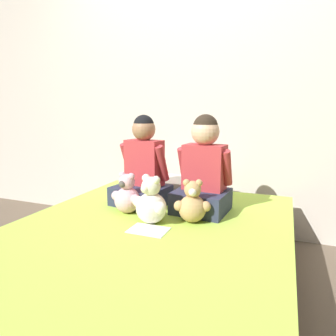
{
  "coord_description": "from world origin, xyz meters",
  "views": [
    {
      "loc": [
        0.69,
        -1.39,
        1.03
      ],
      "look_at": [
        0.0,
        0.35,
        0.67
      ],
      "focal_mm": 32.0,
      "sensor_mm": 36.0,
      "label": 1
    }
  ],
  "objects_px": {
    "child_on_right": "(203,171)",
    "bed": "(145,262)",
    "child_on_left": "(143,169)",
    "teddy_bear_held_by_left_child": "(127,196)",
    "teddy_bear_held_by_right_child": "(192,204)",
    "pillow_at_headboard": "(188,187)",
    "teddy_bear_between_children": "(151,203)",
    "sign_card": "(148,230)"
  },
  "relations": [
    {
      "from": "child_on_right",
      "to": "bed",
      "type": "bearing_deg",
      "value": -111.66
    },
    {
      "from": "child_on_left",
      "to": "teddy_bear_held_by_left_child",
      "type": "xyz_separation_m",
      "value": [
        -0.0,
        -0.22,
        -0.13
      ]
    },
    {
      "from": "teddy_bear_held_by_left_child",
      "to": "bed",
      "type": "bearing_deg",
      "value": -32.08
    },
    {
      "from": "teddy_bear_held_by_right_child",
      "to": "pillow_at_headboard",
      "type": "distance_m",
      "value": 0.62
    },
    {
      "from": "teddy_bear_between_children",
      "to": "teddy_bear_held_by_right_child",
      "type": "bearing_deg",
      "value": 44.16
    },
    {
      "from": "pillow_at_headboard",
      "to": "sign_card",
      "type": "height_order",
      "value": "pillow_at_headboard"
    },
    {
      "from": "child_on_left",
      "to": "sign_card",
      "type": "height_order",
      "value": "child_on_left"
    },
    {
      "from": "teddy_bear_between_children",
      "to": "child_on_right",
      "type": "bearing_deg",
      "value": 75.72
    },
    {
      "from": "teddy_bear_held_by_left_child",
      "to": "teddy_bear_between_children",
      "type": "xyz_separation_m",
      "value": [
        0.22,
        -0.11,
        0.01
      ]
    },
    {
      "from": "teddy_bear_held_by_left_child",
      "to": "child_on_right",
      "type": "bearing_deg",
      "value": 38.12
    },
    {
      "from": "teddy_bear_held_by_right_child",
      "to": "pillow_at_headboard",
      "type": "relative_size",
      "value": 0.47
    },
    {
      "from": "sign_card",
      "to": "teddy_bear_between_children",
      "type": "bearing_deg",
      "value": 107.54
    },
    {
      "from": "teddy_bear_held_by_left_child",
      "to": "teddy_bear_held_by_right_child",
      "type": "bearing_deg",
      "value": 10.24
    },
    {
      "from": "bed",
      "to": "teddy_bear_held_by_right_child",
      "type": "xyz_separation_m",
      "value": [
        0.21,
        0.2,
        0.31
      ]
    },
    {
      "from": "child_on_left",
      "to": "child_on_right",
      "type": "distance_m",
      "value": 0.43
    },
    {
      "from": "child_on_left",
      "to": "pillow_at_headboard",
      "type": "xyz_separation_m",
      "value": [
        0.22,
        0.35,
        -0.19
      ]
    },
    {
      "from": "bed",
      "to": "teddy_bear_held_by_right_child",
      "type": "distance_m",
      "value": 0.42
    },
    {
      "from": "teddy_bear_between_children",
      "to": "sign_card",
      "type": "distance_m",
      "value": 0.16
    },
    {
      "from": "child_on_left",
      "to": "sign_card",
      "type": "bearing_deg",
      "value": -51.48
    },
    {
      "from": "teddy_bear_between_children",
      "to": "child_on_left",
      "type": "bearing_deg",
      "value": 142.38
    },
    {
      "from": "bed",
      "to": "child_on_left",
      "type": "height_order",
      "value": "child_on_left"
    },
    {
      "from": "child_on_right",
      "to": "teddy_bear_held_by_left_child",
      "type": "xyz_separation_m",
      "value": [
        -0.44,
        -0.22,
        -0.15
      ]
    },
    {
      "from": "bed",
      "to": "child_on_right",
      "type": "xyz_separation_m",
      "value": [
        0.21,
        0.43,
        0.46
      ]
    },
    {
      "from": "child_on_right",
      "to": "pillow_at_headboard",
      "type": "relative_size",
      "value": 1.14
    },
    {
      "from": "teddy_bear_held_by_right_child",
      "to": "child_on_right",
      "type": "bearing_deg",
      "value": 72.95
    },
    {
      "from": "teddy_bear_held_by_left_child",
      "to": "sign_card",
      "type": "height_order",
      "value": "teddy_bear_held_by_left_child"
    },
    {
      "from": "bed",
      "to": "pillow_at_headboard",
      "type": "relative_size",
      "value": 3.61
    },
    {
      "from": "teddy_bear_held_by_left_child",
      "to": "pillow_at_headboard",
      "type": "relative_size",
      "value": 0.48
    },
    {
      "from": "child_on_left",
      "to": "bed",
      "type": "bearing_deg",
      "value": -53.96
    },
    {
      "from": "teddy_bear_held_by_left_child",
      "to": "teddy_bear_between_children",
      "type": "bearing_deg",
      "value": -15.18
    },
    {
      "from": "bed",
      "to": "pillow_at_headboard",
      "type": "bearing_deg",
      "value": 90.0
    },
    {
      "from": "sign_card",
      "to": "child_on_right",
      "type": "bearing_deg",
      "value": 67.16
    },
    {
      "from": "child_on_right",
      "to": "teddy_bear_held_by_left_child",
      "type": "bearing_deg",
      "value": -148.3
    },
    {
      "from": "bed",
      "to": "sign_card",
      "type": "relative_size",
      "value": 9.34
    },
    {
      "from": "child_on_left",
      "to": "teddy_bear_held_by_left_child",
      "type": "relative_size",
      "value": 2.35
    },
    {
      "from": "teddy_bear_held_by_left_child",
      "to": "teddy_bear_between_children",
      "type": "height_order",
      "value": "teddy_bear_between_children"
    },
    {
      "from": "bed",
      "to": "teddy_bear_held_by_right_child",
      "type": "bearing_deg",
      "value": 43.76
    },
    {
      "from": "teddy_bear_between_children",
      "to": "pillow_at_headboard",
      "type": "xyz_separation_m",
      "value": [
        0.01,
        0.68,
        -0.06
      ]
    },
    {
      "from": "teddy_bear_between_children",
      "to": "sign_card",
      "type": "xyz_separation_m",
      "value": [
        0.03,
        -0.11,
        -0.12
      ]
    },
    {
      "from": "child_on_left",
      "to": "teddy_bear_held_by_right_child",
      "type": "xyz_separation_m",
      "value": [
        0.43,
        -0.23,
        -0.14
      ]
    },
    {
      "from": "pillow_at_headboard",
      "to": "sign_card",
      "type": "bearing_deg",
      "value": -87.95
    },
    {
      "from": "child_on_left",
      "to": "teddy_bear_held_by_left_child",
      "type": "height_order",
      "value": "child_on_left"
    }
  ]
}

